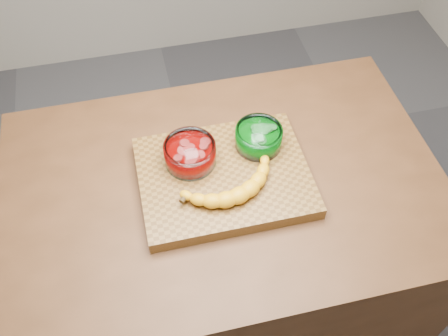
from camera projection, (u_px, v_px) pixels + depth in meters
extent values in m
plane|color=#4E4E52|center=(224.00, 311.00, 2.06)|extent=(3.50, 3.50, 0.00)
cube|color=#4C2C16|center=(224.00, 259.00, 1.71)|extent=(1.20, 0.80, 0.90)
cube|color=brown|center=(224.00, 177.00, 1.34)|extent=(0.45, 0.35, 0.04)
cylinder|color=white|center=(190.00, 154.00, 1.32)|extent=(0.14, 0.14, 0.06)
cylinder|color=#B60503|center=(190.00, 156.00, 1.33)|extent=(0.12, 0.12, 0.04)
cylinder|color=#E74D49|center=(190.00, 149.00, 1.31)|extent=(0.11, 0.11, 0.02)
cylinder|color=white|center=(259.00, 137.00, 1.36)|extent=(0.13, 0.13, 0.06)
cylinder|color=#037F0E|center=(258.00, 139.00, 1.37)|extent=(0.11, 0.11, 0.03)
cylinder|color=#5DC45C|center=(259.00, 133.00, 1.34)|extent=(0.10, 0.10, 0.02)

